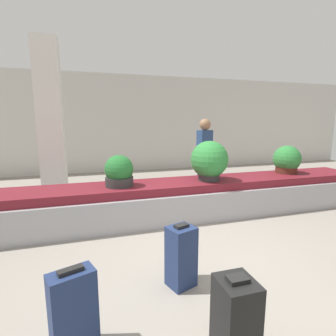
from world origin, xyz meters
name	(u,v)px	position (x,y,z in m)	size (l,w,h in m)	color
ground_plane	(210,267)	(0.00, 0.00, 0.00)	(18.00, 18.00, 0.00)	gray
back_wall	(127,124)	(0.00, 6.40, 1.60)	(18.00, 0.06, 3.20)	beige
carousel	(168,201)	(0.00, 1.69, 0.31)	(8.18, 0.97, 0.64)	#9E9EA3
pillar	(51,126)	(-1.96, 3.02, 1.60)	(0.45, 0.45, 3.20)	silver
suitcase_1	(74,313)	(-1.45, -0.75, 0.32)	(0.36, 0.27, 0.67)	navy
suitcase_2	(181,256)	(-0.44, -0.21, 0.32)	(0.32, 0.30, 0.66)	navy
suitcase_3	(235,323)	(-0.39, -1.17, 0.32)	(0.25, 0.28, 0.67)	black
potted_plant_0	(119,172)	(-0.84, 1.66, 0.87)	(0.46, 0.46, 0.51)	#2D2D2D
potted_plant_1	(209,161)	(0.74, 1.61, 0.99)	(0.66, 0.66, 0.71)	#2D2D2D
potted_plant_2	(287,160)	(2.55, 1.79, 0.90)	(0.54, 0.54, 0.56)	#4C2319
traveler_0	(204,151)	(1.13, 2.66, 1.04)	(0.36, 0.27, 1.74)	#282833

